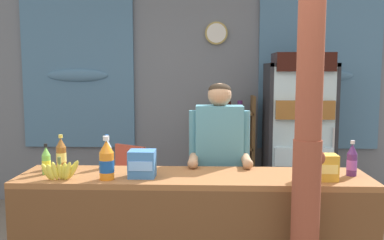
{
  "coord_description": "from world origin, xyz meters",
  "views": [
    {
      "loc": [
        0.06,
        -2.41,
        1.67
      ],
      "look_at": [
        -0.06,
        0.94,
        1.28
      ],
      "focal_mm": 39.42,
      "sensor_mm": 36.0,
      "label": 1
    }
  ],
  "objects_px": {
    "timber_post": "(308,149)",
    "snack_box_choco_powder": "(320,167)",
    "bottle_shelf_rack": "(234,152)",
    "snack_box_biscuit": "(142,164)",
    "soda_bottle_water": "(107,154)",
    "soda_bottle_lime_soda": "(46,161)",
    "banana_bunch": "(60,171)",
    "soda_bottle_orange_soda": "(107,161)",
    "soda_bottle_grape_soda": "(352,161)",
    "shopkeeper": "(219,155)",
    "drink_fridge": "(299,129)",
    "soda_bottle_iced_tea": "(61,153)",
    "plastic_lawn_chair": "(123,180)",
    "stall_counter": "(193,231)"
  },
  "relations": [
    {
      "from": "timber_post",
      "to": "snack_box_choco_powder",
      "type": "bearing_deg",
      "value": 62.53
    },
    {
      "from": "bottle_shelf_rack",
      "to": "snack_box_biscuit",
      "type": "bearing_deg",
      "value": -109.75
    },
    {
      "from": "soda_bottle_water",
      "to": "soda_bottle_lime_soda",
      "type": "distance_m",
      "value": 0.44
    },
    {
      "from": "snack_box_biscuit",
      "to": "banana_bunch",
      "type": "relative_size",
      "value": 0.68
    },
    {
      "from": "soda_bottle_orange_soda",
      "to": "soda_bottle_grape_soda",
      "type": "relative_size",
      "value": 1.19
    },
    {
      "from": "timber_post",
      "to": "soda_bottle_grape_soda",
      "type": "distance_m",
      "value": 0.63
    },
    {
      "from": "shopkeeper",
      "to": "soda_bottle_lime_soda",
      "type": "height_order",
      "value": "shopkeeper"
    },
    {
      "from": "shopkeeper",
      "to": "snack_box_choco_powder",
      "type": "distance_m",
      "value": 0.87
    },
    {
      "from": "drink_fridge",
      "to": "soda_bottle_iced_tea",
      "type": "relative_size",
      "value": 7.46
    },
    {
      "from": "soda_bottle_iced_tea",
      "to": "snack_box_biscuit",
      "type": "xyz_separation_m",
      "value": [
        0.66,
        -0.27,
        -0.01
      ]
    },
    {
      "from": "snack_box_choco_powder",
      "to": "banana_bunch",
      "type": "height_order",
      "value": "snack_box_choco_powder"
    },
    {
      "from": "drink_fridge",
      "to": "snack_box_biscuit",
      "type": "xyz_separation_m",
      "value": [
        -1.48,
        -1.9,
        0.01
      ]
    },
    {
      "from": "snack_box_choco_powder",
      "to": "banana_bunch",
      "type": "distance_m",
      "value": 1.75
    },
    {
      "from": "timber_post",
      "to": "snack_box_biscuit",
      "type": "bearing_deg",
      "value": 161.49
    },
    {
      "from": "timber_post",
      "to": "shopkeeper",
      "type": "bearing_deg",
      "value": 119.47
    },
    {
      "from": "soda_bottle_grape_soda",
      "to": "soda_bottle_iced_tea",
      "type": "bearing_deg",
      "value": 175.13
    },
    {
      "from": "soda_bottle_orange_soda",
      "to": "snack_box_biscuit",
      "type": "relative_size",
      "value": 1.59
    },
    {
      "from": "timber_post",
      "to": "soda_bottle_grape_soda",
      "type": "bearing_deg",
      "value": 46.82
    },
    {
      "from": "snack_box_choco_powder",
      "to": "banana_bunch",
      "type": "xyz_separation_m",
      "value": [
        -1.75,
        -0.05,
        -0.03
      ]
    },
    {
      "from": "drink_fridge",
      "to": "banana_bunch",
      "type": "xyz_separation_m",
      "value": [
        -2.02,
        -1.99,
        -0.02
      ]
    },
    {
      "from": "soda_bottle_lime_soda",
      "to": "plastic_lawn_chair",
      "type": "bearing_deg",
      "value": 81.5
    },
    {
      "from": "timber_post",
      "to": "soda_bottle_lime_soda",
      "type": "distance_m",
      "value": 1.8
    },
    {
      "from": "stall_counter",
      "to": "plastic_lawn_chair",
      "type": "relative_size",
      "value": 2.86
    },
    {
      "from": "soda_bottle_lime_soda",
      "to": "banana_bunch",
      "type": "distance_m",
      "value": 0.22
    },
    {
      "from": "soda_bottle_orange_soda",
      "to": "soda_bottle_iced_tea",
      "type": "height_order",
      "value": "soda_bottle_orange_soda"
    },
    {
      "from": "shopkeeper",
      "to": "plastic_lawn_chair",
      "type": "bearing_deg",
      "value": 133.59
    },
    {
      "from": "soda_bottle_lime_soda",
      "to": "snack_box_choco_powder",
      "type": "bearing_deg",
      "value": -3.0
    },
    {
      "from": "stall_counter",
      "to": "soda_bottle_iced_tea",
      "type": "bearing_deg",
      "value": 163.24
    },
    {
      "from": "stall_counter",
      "to": "soda_bottle_iced_tea",
      "type": "height_order",
      "value": "soda_bottle_iced_tea"
    },
    {
      "from": "timber_post",
      "to": "soda_bottle_water",
      "type": "distance_m",
      "value": 1.5
    },
    {
      "from": "shopkeeper",
      "to": "banana_bunch",
      "type": "bearing_deg",
      "value": -150.22
    },
    {
      "from": "bottle_shelf_rack",
      "to": "soda_bottle_lime_soda",
      "type": "relative_size",
      "value": 6.33
    },
    {
      "from": "shopkeeper",
      "to": "snack_box_biscuit",
      "type": "relative_size",
      "value": 8.44
    },
    {
      "from": "plastic_lawn_chair",
      "to": "snack_box_biscuit",
      "type": "relative_size",
      "value": 4.6
    },
    {
      "from": "stall_counter",
      "to": "banana_bunch",
      "type": "xyz_separation_m",
      "value": [
        -0.89,
        -0.06,
        0.43
      ]
    },
    {
      "from": "bottle_shelf_rack",
      "to": "soda_bottle_orange_soda",
      "type": "height_order",
      "value": "bottle_shelf_rack"
    },
    {
      "from": "soda_bottle_lime_soda",
      "to": "soda_bottle_water",
      "type": "bearing_deg",
      "value": 28.33
    },
    {
      "from": "timber_post",
      "to": "soda_bottle_lime_soda",
      "type": "relative_size",
      "value": 11.6
    },
    {
      "from": "drink_fridge",
      "to": "shopkeeper",
      "type": "bearing_deg",
      "value": -124.3
    },
    {
      "from": "stall_counter",
      "to": "shopkeeper",
      "type": "distance_m",
      "value": 0.73
    },
    {
      "from": "stall_counter",
      "to": "soda_bottle_grape_soda",
      "type": "distance_m",
      "value": 1.21
    },
    {
      "from": "shopkeeper",
      "to": "soda_bottle_water",
      "type": "bearing_deg",
      "value": -163.02
    },
    {
      "from": "bottle_shelf_rack",
      "to": "plastic_lawn_chair",
      "type": "bearing_deg",
      "value": -156.19
    },
    {
      "from": "snack_box_biscuit",
      "to": "soda_bottle_grape_soda",
      "type": "bearing_deg",
      "value": 3.69
    },
    {
      "from": "stall_counter",
      "to": "soda_bottle_lime_soda",
      "type": "bearing_deg",
      "value": 174.96
    },
    {
      "from": "banana_bunch",
      "to": "soda_bottle_water",
      "type": "bearing_deg",
      "value": 57.02
    },
    {
      "from": "stall_counter",
      "to": "timber_post",
      "type": "relative_size",
      "value": 0.97
    },
    {
      "from": "soda_bottle_orange_soda",
      "to": "soda_bottle_water",
      "type": "distance_m",
      "value": 0.35
    },
    {
      "from": "drink_fridge",
      "to": "shopkeeper",
      "type": "distance_m",
      "value": 1.65
    },
    {
      "from": "soda_bottle_grape_soda",
      "to": "snack_box_biscuit",
      "type": "relative_size",
      "value": 1.33
    }
  ]
}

